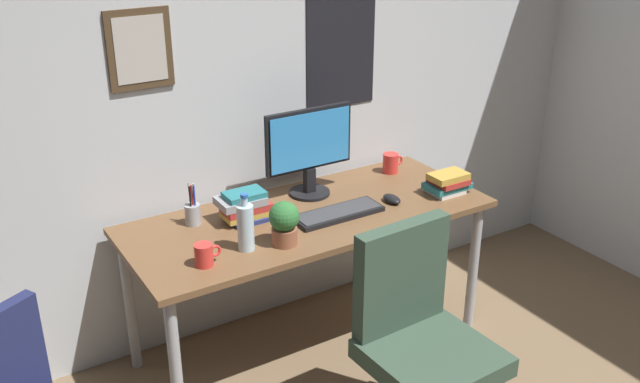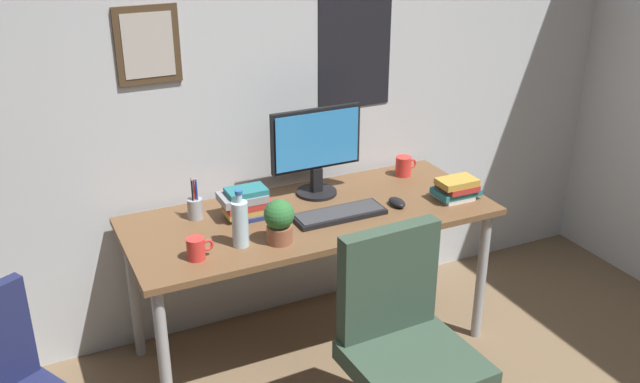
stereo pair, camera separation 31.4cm
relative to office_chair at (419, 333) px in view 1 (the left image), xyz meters
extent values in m
cube|color=silver|center=(-0.15, 1.22, 0.77)|extent=(4.40, 0.08, 2.60)
cube|color=#4C3823|center=(-0.63, 1.17, 0.97)|extent=(0.28, 0.02, 0.34)
cube|color=beige|center=(-0.63, 1.16, 0.97)|extent=(0.22, 0.00, 0.28)
cube|color=black|center=(0.39, 1.18, 0.83)|extent=(0.40, 0.01, 0.56)
cube|color=brown|center=(-0.03, 0.79, 0.19)|extent=(1.71, 0.70, 0.03)
cylinder|color=#9EA0A5|center=(-0.82, 0.50, -0.18)|extent=(0.05, 0.05, 0.70)
cylinder|color=#9EA0A5|center=(0.76, 0.50, -0.18)|extent=(0.05, 0.05, 0.70)
cylinder|color=#9EA0A5|center=(-0.82, 1.08, -0.18)|extent=(0.05, 0.05, 0.70)
cylinder|color=#9EA0A5|center=(0.76, 1.08, -0.18)|extent=(0.05, 0.05, 0.70)
cube|color=#334738|center=(0.00, -0.08, -0.07)|extent=(0.48, 0.48, 0.08)
cube|color=#334738|center=(-0.01, 0.12, 0.20)|extent=(0.42, 0.09, 0.45)
cylinder|color=black|center=(0.09, 0.98, 0.21)|extent=(0.20, 0.20, 0.01)
cube|color=black|center=(0.09, 0.98, 0.28)|extent=(0.05, 0.04, 0.12)
cube|color=black|center=(0.09, 0.98, 0.49)|extent=(0.46, 0.02, 0.30)
cube|color=#338CD8|center=(0.09, 0.97, 0.49)|extent=(0.43, 0.00, 0.27)
cube|color=black|center=(0.07, 0.70, 0.21)|extent=(0.43, 0.15, 0.02)
cube|color=#38383A|center=(0.07, 0.70, 0.23)|extent=(0.41, 0.13, 0.00)
ellipsoid|color=black|center=(0.37, 0.69, 0.22)|extent=(0.06, 0.11, 0.04)
cylinder|color=silver|center=(-0.43, 0.63, 0.30)|extent=(0.07, 0.07, 0.20)
cylinder|color=silver|center=(-0.43, 0.63, 0.42)|extent=(0.03, 0.03, 0.04)
cylinder|color=#2659B2|center=(-0.43, 0.63, 0.45)|extent=(0.03, 0.03, 0.01)
cylinder|color=red|center=(0.60, 1.00, 0.25)|extent=(0.08, 0.08, 0.10)
torus|color=red|center=(0.65, 1.00, 0.26)|extent=(0.05, 0.01, 0.05)
cylinder|color=red|center=(-0.63, 0.60, 0.25)|extent=(0.08, 0.08, 0.09)
torus|color=red|center=(-0.58, 0.60, 0.25)|extent=(0.05, 0.01, 0.05)
cylinder|color=brown|center=(-0.27, 0.59, 0.24)|extent=(0.11, 0.11, 0.07)
sphere|color=#2D6B33|center=(-0.27, 0.59, 0.33)|extent=(0.13, 0.13, 0.13)
ellipsoid|color=#287A38|center=(-0.30, 0.61, 0.35)|extent=(0.07, 0.08, 0.02)
ellipsoid|color=#287A38|center=(-0.24, 0.61, 0.35)|extent=(0.07, 0.08, 0.02)
ellipsoid|color=#287A38|center=(-0.30, 0.56, 0.34)|extent=(0.08, 0.07, 0.02)
cylinder|color=#9EA0A5|center=(-0.53, 0.97, 0.25)|extent=(0.07, 0.07, 0.09)
cylinder|color=#263FBF|center=(-0.52, 0.96, 0.33)|extent=(0.01, 0.01, 0.13)
cylinder|color=red|center=(-0.52, 0.96, 0.33)|extent=(0.01, 0.01, 0.13)
cylinder|color=black|center=(-0.54, 0.96, 0.33)|extent=(0.01, 0.01, 0.13)
cylinder|color=#9EA0A5|center=(-0.52, 0.97, 0.33)|extent=(0.01, 0.03, 0.14)
cylinder|color=#9EA0A5|center=(-0.53, 0.97, 0.33)|extent=(0.01, 0.02, 0.14)
cube|color=navy|center=(-0.31, 0.89, 0.21)|extent=(0.16, 0.17, 0.02)
cube|color=gold|center=(-0.31, 0.88, 0.24)|extent=(0.20, 0.12, 0.03)
cube|color=#B22D28|center=(-0.30, 0.88, 0.26)|extent=(0.21, 0.13, 0.03)
cube|color=gray|center=(-0.32, 0.89, 0.30)|extent=(0.21, 0.15, 0.03)
cube|color=#26727A|center=(-0.31, 0.88, 0.33)|extent=(0.18, 0.12, 0.03)
cube|color=silver|center=(0.67, 0.65, 0.21)|extent=(0.16, 0.16, 0.02)
cube|color=#26727A|center=(0.68, 0.64, 0.24)|extent=(0.21, 0.14, 0.03)
cube|color=#B22D28|center=(0.68, 0.64, 0.27)|extent=(0.16, 0.15, 0.03)
cube|color=gold|center=(0.67, 0.62, 0.30)|extent=(0.19, 0.12, 0.03)
camera|label=1|loc=(-1.54, -1.76, 1.62)|focal=39.83mm
camera|label=2|loc=(-1.26, -1.91, 1.62)|focal=39.83mm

